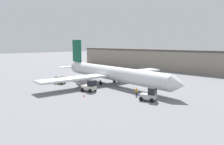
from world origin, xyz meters
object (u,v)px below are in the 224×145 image
airplane (109,73)px  belt_loader_truck (61,80)px  ground_crew_worker (136,92)px  baggage_tug (90,86)px  pushback_tug (149,95)px  safety_cone_near (84,96)px

airplane → belt_loader_truck: 13.35m
ground_crew_worker → airplane: bearing=-33.9°
baggage_tug → belt_loader_truck: bearing=163.5°
pushback_tug → safety_cone_near: (-11.35, -6.71, -0.89)m
ground_crew_worker → baggage_tug: size_ratio=0.51×
safety_cone_near → belt_loader_truck: bearing=163.9°
belt_loader_truck → pushback_tug: (27.36, 2.09, 0.26)m
ground_crew_worker → pushback_tug: pushback_tug is taller
airplane → baggage_tug: bearing=-64.9°
ground_crew_worker → baggage_tug: baggage_tug is taller
belt_loader_truck → safety_cone_near: size_ratio=5.68×
belt_loader_truck → airplane: bearing=14.3°
pushback_tug → baggage_tug: bearing=175.6°
baggage_tug → belt_loader_truck: 13.03m
pushback_tug → safety_cone_near: 13.22m
belt_loader_truck → safety_cone_near: bearing=-43.4°
baggage_tug → airplane: bearing=94.8°
belt_loader_truck → pushback_tug: size_ratio=0.95×
belt_loader_truck → pushback_tug: pushback_tug is taller
airplane → belt_loader_truck: airplane is taller
airplane → safety_cone_near: 14.97m
ground_crew_worker → belt_loader_truck: bearing=-3.7°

